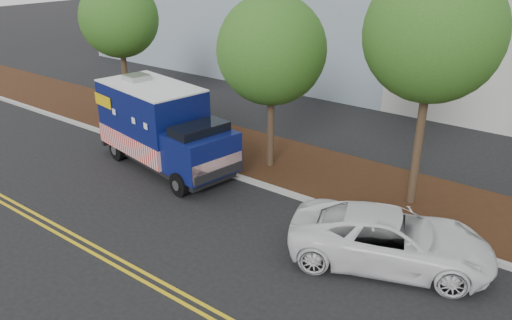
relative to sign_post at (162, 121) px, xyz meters
The scene contains 11 objects.
ground 3.72m from the sign_post, 30.98° to the right, with size 120.00×120.00×0.00m, color black.
curb 3.25m from the sign_post, ahead, with size 120.00×0.18×0.15m, color #9E9E99.
mulch_strip 3.64m from the sign_post, 29.24° to the left, with size 120.00×4.00×0.15m, color black.
centerline_near 7.05m from the sign_post, 64.27° to the right, with size 120.00×0.10×0.01m, color gold.
centerline_far 7.28m from the sign_post, 65.14° to the right, with size 120.00×0.10×0.01m, color gold.
tree_a 5.73m from the sign_post, 158.43° to the left, with size 3.52×3.52×6.52m.
tree_b 5.75m from the sign_post, 12.60° to the left, with size 3.80×3.80×6.35m.
tree_c 10.93m from the sign_post, ahead, with size 3.96×3.96×7.46m.
sign_post is the anchor object (origin of this frame).
food_truck 1.69m from the sign_post, 44.10° to the right, with size 6.47×3.29×3.26m.
white_car 10.87m from the sign_post, 10.65° to the right, with size 2.40×5.21×1.45m, color white.
Camera 1 is at (11.57, -11.19, 7.75)m, focal length 35.00 mm.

